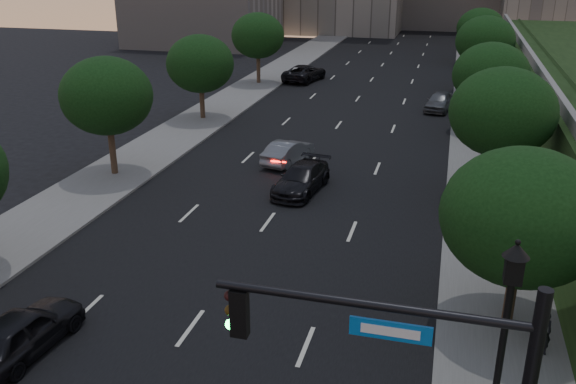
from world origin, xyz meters
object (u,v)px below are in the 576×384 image
(sedan_far_left, at_px, (305,73))
(pedestrian_c, at_px, (482,209))
(sedan_near_right, at_px, (301,179))
(pedestrian_b, at_px, (525,262))
(pedestrian_a, at_px, (543,333))
(street_lamp, at_px, (502,347))
(sedan_mid_left, at_px, (288,152))
(sedan_near_left, at_px, (22,332))
(sedan_far_right, at_px, (439,101))

(sedan_far_left, xyz_separation_m, pedestrian_c, (15.99, -31.53, 0.11))
(sedan_near_right, height_order, pedestrian_c, pedestrian_c)
(sedan_far_left, bearing_deg, pedestrian_b, 127.38)
(pedestrian_a, bearing_deg, street_lamp, 53.56)
(sedan_near_right, xyz_separation_m, pedestrian_b, (10.49, -7.23, 0.22))
(pedestrian_c, bearing_deg, sedan_mid_left, -53.58)
(sedan_near_left, relative_size, sedan_near_right, 0.91)
(sedan_mid_left, height_order, sedan_far_right, sedan_far_right)
(street_lamp, bearing_deg, pedestrian_b, 80.04)
(sedan_near_left, bearing_deg, pedestrian_c, -131.63)
(sedan_mid_left, relative_size, pedestrian_b, 2.71)
(pedestrian_b, relative_size, pedestrian_c, 1.02)
(street_lamp, height_order, sedan_mid_left, street_lamp)
(sedan_mid_left, xyz_separation_m, sedan_far_right, (8.31, 15.86, 0.05))
(sedan_mid_left, bearing_deg, street_lamp, 132.50)
(pedestrian_c, bearing_deg, sedan_far_left, -85.55)
(pedestrian_a, relative_size, pedestrian_c, 0.99)
(pedestrian_c, bearing_deg, pedestrian_a, 76.46)
(sedan_far_left, height_order, pedestrian_c, pedestrian_c)
(sedan_mid_left, bearing_deg, sedan_far_left, -64.75)
(sedan_far_right, relative_size, pedestrian_a, 2.89)
(sedan_near_right, height_order, pedestrian_b, pedestrian_b)
(sedan_mid_left, relative_size, sedan_far_right, 0.96)
(sedan_near_left, distance_m, pedestrian_a, 16.18)
(sedan_near_left, distance_m, sedan_far_left, 45.20)
(sedan_far_left, bearing_deg, sedan_far_right, 157.75)
(sedan_mid_left, distance_m, pedestrian_b, 17.00)
(sedan_far_right, bearing_deg, sedan_far_left, 156.00)
(street_lamp, xyz_separation_m, sedan_near_left, (-14.09, -0.24, -1.88))
(sedan_near_left, xyz_separation_m, sedan_near_right, (5.08, 15.90, -0.05))
(street_lamp, bearing_deg, pedestrian_a, 66.51)
(sedan_mid_left, xyz_separation_m, sedan_near_right, (1.92, -4.38, 0.01))
(sedan_far_left, distance_m, sedan_far_right, 16.08)
(street_lamp, distance_m, sedan_far_left, 47.70)
(sedan_near_left, bearing_deg, sedan_far_right, -103.14)
(street_lamp, height_order, sedan_near_left, street_lamp)
(sedan_near_left, distance_m, sedan_near_right, 16.69)
(sedan_far_left, distance_m, pedestrian_a, 44.81)
(sedan_mid_left, distance_m, sedan_far_right, 17.91)
(sedan_near_left, relative_size, pedestrian_a, 2.92)
(sedan_far_right, xyz_separation_m, pedestrian_b, (4.09, -27.48, 0.18))
(pedestrian_b, xyz_separation_m, pedestrian_c, (-1.40, 4.97, -0.01))
(sedan_far_left, xyz_separation_m, pedestrian_b, (17.39, -36.51, 0.13))
(sedan_far_right, height_order, pedestrian_c, pedestrian_c)
(sedan_far_left, bearing_deg, sedan_mid_left, 113.24)
(street_lamp, height_order, pedestrian_a, street_lamp)
(sedan_far_right, distance_m, pedestrian_b, 27.78)
(sedan_near_left, xyz_separation_m, sedan_far_right, (11.48, 36.14, -0.01))
(sedan_mid_left, height_order, pedestrian_a, pedestrian_a)
(street_lamp, bearing_deg, sedan_near_right, 119.92)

